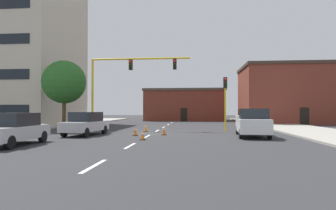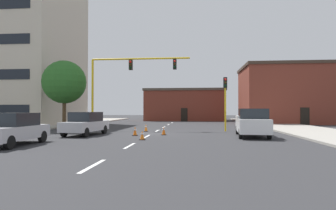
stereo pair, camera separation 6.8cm
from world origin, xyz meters
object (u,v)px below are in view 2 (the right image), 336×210
traffic_cone_roadside_a (146,128)px  traffic_cone_roadside_c (135,131)px  pickup_truck_white (252,123)px  sedan_silver_near_left (13,129)px  traffic_cone_roadside_b (142,135)px  sedan_silver_mid_left (86,123)px  tree_left_near (64,82)px  traffic_signal_gantry (106,106)px  traffic_light_pole_right (225,92)px  traffic_cone_roadside_d (164,131)px

traffic_cone_roadside_a → traffic_cone_roadside_c: 4.14m
traffic_cone_roadside_c → pickup_truck_white: bearing=0.2°
sedan_silver_near_left → traffic_cone_roadside_b: 7.26m
sedan_silver_mid_left → traffic_cone_roadside_a: sedan_silver_mid_left is taller
tree_left_near → traffic_cone_roadside_c: 11.84m
traffic_cone_roadside_b → traffic_signal_gantry: bearing=120.0°
traffic_light_pole_right → traffic_cone_roadside_b: size_ratio=7.91×
traffic_signal_gantry → traffic_cone_roadside_d: size_ratio=15.56×
sedan_silver_near_left → traffic_cone_roadside_a: bearing=62.9°
traffic_light_pole_right → pickup_truck_white: (1.36, -4.99, -2.55)m
traffic_light_pole_right → pickup_truck_white: size_ratio=0.86×
traffic_cone_roadside_c → traffic_cone_roadside_d: bearing=20.5°
sedan_silver_near_left → traffic_cone_roadside_a: 11.82m
traffic_signal_gantry → sedan_silver_mid_left: traffic_signal_gantry is taller
traffic_signal_gantry → tree_left_near: bearing=169.2°
traffic_cone_roadside_b → traffic_cone_roadside_d: 3.82m
pickup_truck_white → sedan_silver_mid_left: pickup_truck_white is taller
traffic_signal_gantry → sedan_silver_mid_left: bearing=-87.4°
pickup_truck_white → traffic_cone_roadside_c: pickup_truck_white is taller
traffic_signal_gantry → tree_left_near: 5.26m
tree_left_near → traffic_cone_roadside_a: (8.75, -2.67, -4.36)m
traffic_cone_roadside_b → traffic_cone_roadside_d: size_ratio=0.92×
sedan_silver_mid_left → traffic_cone_roadside_c: sedan_silver_mid_left is taller
traffic_signal_gantry → tree_left_near: (-4.62, 0.88, 2.37)m
tree_left_near → sedan_silver_near_left: tree_left_near is taller
traffic_signal_gantry → traffic_cone_roadside_c: 7.44m
pickup_truck_white → traffic_cone_roadside_b: bearing=-158.1°
traffic_signal_gantry → traffic_light_pole_right: (11.13, -0.90, 1.21)m
traffic_light_pole_right → traffic_cone_roadside_d: traffic_light_pole_right is taller
pickup_truck_white → traffic_cone_roadside_b: (-7.36, -2.97, -0.68)m
sedan_silver_near_left → traffic_cone_roadside_c: (5.28, 6.38, -0.56)m
traffic_cone_roadside_c → traffic_cone_roadside_d: (2.05, 0.76, -0.01)m
traffic_cone_roadside_a → tree_left_near: bearing=163.0°
sedan_silver_near_left → traffic_cone_roadside_c: 8.30m
traffic_signal_gantry → traffic_cone_roadside_d: (6.09, -5.16, -1.99)m
traffic_cone_roadside_d → pickup_truck_white: bearing=-6.5°
traffic_light_pole_right → sedan_silver_mid_left: traffic_light_pole_right is taller
traffic_signal_gantry → sedan_silver_near_left: 12.45m
traffic_signal_gantry → traffic_cone_roadside_b: traffic_signal_gantry is taller
sedan_silver_near_left → traffic_cone_roadside_c: sedan_silver_near_left is taller
pickup_truck_white → traffic_cone_roadside_c: (-8.44, -0.03, -0.64)m
traffic_signal_gantry → sedan_silver_mid_left: size_ratio=2.19×
traffic_signal_gantry → traffic_cone_roadside_b: bearing=-60.0°
traffic_cone_roadside_a → traffic_cone_roadside_d: traffic_cone_roadside_a is taller
traffic_light_pole_right → sedan_silver_mid_left: (-10.86, -5.03, -2.64)m
tree_left_near → traffic_cone_roadside_d: size_ratio=10.41×
sedan_silver_near_left → pickup_truck_white: bearing=25.1°
pickup_truck_white → tree_left_near: bearing=158.4°
pickup_truck_white → traffic_cone_roadside_a: size_ratio=8.42×
traffic_signal_gantry → sedan_silver_mid_left: 6.11m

